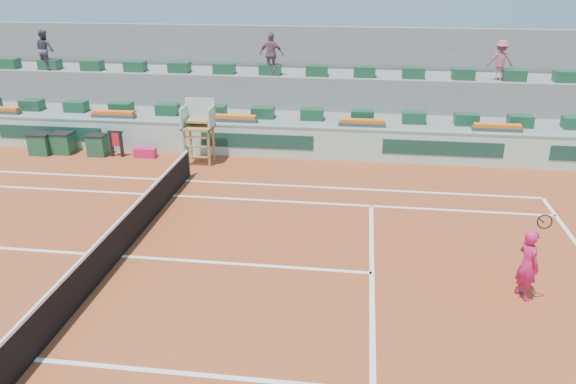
# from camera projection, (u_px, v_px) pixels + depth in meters

# --- Properties ---
(ground) EXTENTS (90.00, 90.00, 0.00)m
(ground) POSITION_uv_depth(u_px,v_px,m) (122.00, 256.00, 14.47)
(ground) COLOR #963E1D
(ground) RESTS_ON ground
(seating_tier_lower) EXTENTS (36.00, 4.00, 1.20)m
(seating_tier_lower) POSITION_uv_depth(u_px,v_px,m) (221.00, 124.00, 24.06)
(seating_tier_lower) COLOR gray
(seating_tier_lower) RESTS_ON ground
(seating_tier_upper) EXTENTS (36.00, 2.40, 2.60)m
(seating_tier_upper) POSITION_uv_depth(u_px,v_px,m) (229.00, 100.00, 25.27)
(seating_tier_upper) COLOR gray
(seating_tier_upper) RESTS_ON ground
(stadium_back_wall) EXTENTS (36.00, 0.40, 4.40)m
(stadium_back_wall) POSITION_uv_depth(u_px,v_px,m) (236.00, 74.00, 26.39)
(stadium_back_wall) COLOR gray
(stadium_back_wall) RESTS_ON ground
(player_bag) EXTENTS (0.83, 0.37, 0.37)m
(player_bag) POSITION_uv_depth(u_px,v_px,m) (145.00, 153.00, 21.81)
(player_bag) COLOR #D31B5D
(player_bag) RESTS_ON ground
(spectator_left) EXTENTS (1.05, 0.95, 1.74)m
(spectator_left) POSITION_uv_depth(u_px,v_px,m) (45.00, 50.00, 24.83)
(spectator_left) COLOR #474753
(spectator_left) RESTS_ON seating_tier_upper
(spectator_mid) EXTENTS (1.10, 0.60, 1.78)m
(spectator_mid) POSITION_uv_depth(u_px,v_px,m) (271.00, 54.00, 23.45)
(spectator_mid) COLOR #7B5263
(spectator_mid) RESTS_ON seating_tier_upper
(spectator_right) EXTENTS (1.08, 0.69, 1.60)m
(spectator_right) POSITION_uv_depth(u_px,v_px,m) (500.00, 60.00, 22.54)
(spectator_right) COLOR #A6535F
(spectator_right) RESTS_ON seating_tier_upper
(court_lines) EXTENTS (23.89, 11.09, 0.01)m
(court_lines) POSITION_uv_depth(u_px,v_px,m) (122.00, 256.00, 14.47)
(court_lines) COLOR white
(court_lines) RESTS_ON ground
(tennis_net) EXTENTS (0.10, 11.97, 1.10)m
(tennis_net) POSITION_uv_depth(u_px,v_px,m) (119.00, 238.00, 14.27)
(tennis_net) COLOR black
(tennis_net) RESTS_ON ground
(advertising_hoarding) EXTENTS (36.00, 0.34, 1.26)m
(advertising_hoarding) POSITION_uv_depth(u_px,v_px,m) (208.00, 138.00, 22.03)
(advertising_hoarding) COLOR #A8D3C1
(advertising_hoarding) RESTS_ON ground
(umpire_chair) EXTENTS (1.10, 0.90, 2.40)m
(umpire_chair) POSITION_uv_depth(u_px,v_px,m) (199.00, 123.00, 20.77)
(umpire_chair) COLOR olive
(umpire_chair) RESTS_ON ground
(seat_row_lower) EXTENTS (32.90, 0.60, 0.44)m
(seat_row_lower) POSITION_uv_depth(u_px,v_px,m) (215.00, 111.00, 22.93)
(seat_row_lower) COLOR #18492C
(seat_row_lower) RESTS_ON seating_tier_lower
(seat_row_upper) EXTENTS (32.90, 0.60, 0.44)m
(seat_row_upper) POSITION_uv_depth(u_px,v_px,m) (224.00, 68.00, 24.14)
(seat_row_upper) COLOR #18492C
(seat_row_upper) RESTS_ON seating_tier_upper
(flower_planters) EXTENTS (26.80, 0.36, 0.28)m
(flower_planters) POSITION_uv_depth(u_px,v_px,m) (173.00, 117.00, 22.41)
(flower_planters) COLOR #454545
(flower_planters) RESTS_ON seating_tier_lower
(drink_cooler_a) EXTENTS (0.73, 0.63, 0.84)m
(drink_cooler_a) POSITION_uv_depth(u_px,v_px,m) (98.00, 145.00, 21.94)
(drink_cooler_a) COLOR #194B30
(drink_cooler_a) RESTS_ON ground
(drink_cooler_b) EXTENTS (0.82, 0.71, 0.84)m
(drink_cooler_b) POSITION_uv_depth(u_px,v_px,m) (63.00, 143.00, 22.20)
(drink_cooler_b) COLOR #194B30
(drink_cooler_b) RESTS_ON ground
(drink_cooler_c) EXTENTS (0.82, 0.71, 0.84)m
(drink_cooler_c) POSITION_uv_depth(u_px,v_px,m) (41.00, 144.00, 22.10)
(drink_cooler_c) COLOR #194B30
(drink_cooler_c) RESTS_ON ground
(towel_rack) EXTENTS (0.62, 0.10, 1.03)m
(towel_rack) POSITION_uv_depth(u_px,v_px,m) (116.00, 142.00, 21.74)
(towel_rack) COLOR black
(towel_rack) RESTS_ON ground
(tennis_player) EXTENTS (0.61, 0.92, 2.28)m
(tennis_player) POSITION_uv_depth(u_px,v_px,m) (528.00, 264.00, 12.40)
(tennis_player) COLOR #D31B5D
(tennis_player) RESTS_ON ground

